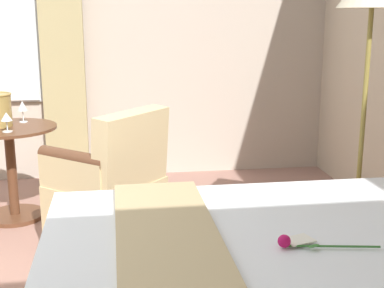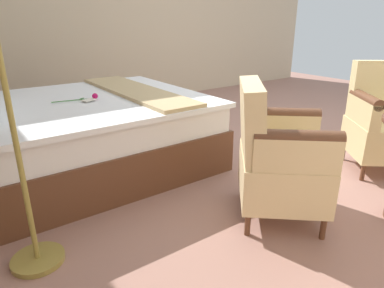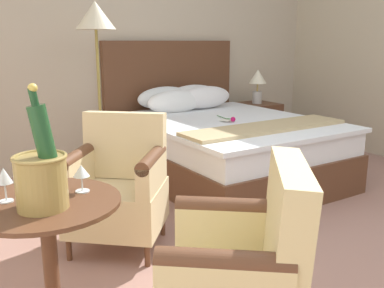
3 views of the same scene
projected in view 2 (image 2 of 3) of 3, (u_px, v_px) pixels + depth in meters
ground_plane at (283, 137)px, 3.82m from camera, size 8.10×8.10×0.00m
bed at (62, 132)px, 2.85m from camera, size 1.71×2.23×1.37m
armchair_by_window at (277, 157)px, 2.19m from camera, size 0.80×0.80×0.89m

